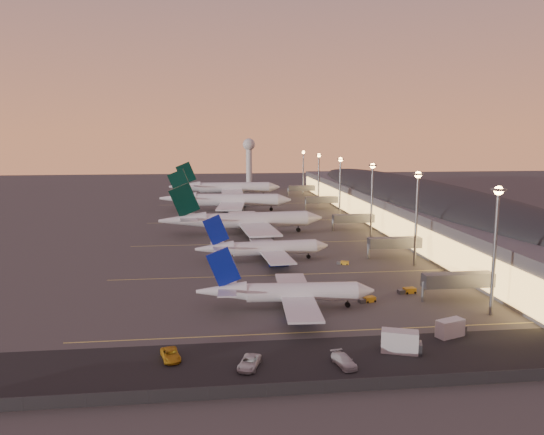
# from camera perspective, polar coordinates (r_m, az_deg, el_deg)

# --- Properties ---
(ground) EXTENTS (700.00, 700.00, 0.00)m
(ground) POSITION_cam_1_polar(r_m,az_deg,el_deg) (141.65, 1.33, -5.65)
(ground) COLOR #413F3C
(airliner_narrow_south) EXTENTS (37.04, 33.09, 13.24)m
(airliner_narrow_south) POSITION_cam_1_polar(r_m,az_deg,el_deg) (110.39, 1.57, -8.07)
(airliner_narrow_south) COLOR silver
(airliner_narrow_south) RESTS_ON ground
(airliner_narrow_north) EXTENTS (38.56, 34.54, 13.77)m
(airliner_narrow_north) POSITION_cam_1_polar(r_m,az_deg,el_deg) (150.83, -0.94, -3.35)
(airliner_narrow_north) COLOR silver
(airliner_narrow_north) RESTS_ON ground
(airliner_wide_near) EXTENTS (59.50, 54.40, 19.03)m
(airliner_wide_near) POSITION_cam_1_polar(r_m,az_deg,el_deg) (191.00, -3.14, -0.33)
(airliner_wide_near) COLOR silver
(airliner_wide_near) RESTS_ON ground
(airliner_wide_mid) EXTENTS (61.68, 56.57, 19.73)m
(airliner_wide_mid) POSITION_cam_1_polar(r_m,az_deg,el_deg) (249.18, -5.00, 1.88)
(airliner_wide_mid) COLOR silver
(airliner_wide_mid) RESTS_ON ground
(airliner_wide_far) EXTENTS (63.23, 57.43, 20.28)m
(airliner_wide_far) POSITION_cam_1_polar(r_m,az_deg,el_deg) (305.17, -5.06, 3.21)
(airliner_wide_far) COLOR silver
(airliner_wide_far) RESTS_ON ground
(terminal_building) EXTENTS (56.35, 255.00, 17.46)m
(terminal_building) POSITION_cam_1_polar(r_m,az_deg,el_deg) (225.02, 14.48, 1.81)
(terminal_building) COLOR #535358
(terminal_building) RESTS_ON ground
(light_masts) EXTENTS (2.20, 217.20, 25.90)m
(light_masts) POSITION_cam_1_polar(r_m,az_deg,el_deg) (208.96, 8.67, 3.88)
(light_masts) COLOR slate
(light_masts) RESTS_ON ground
(radar_tower) EXTENTS (9.00, 9.00, 32.50)m
(radar_tower) POSITION_cam_1_polar(r_m,az_deg,el_deg) (397.02, -2.49, 6.98)
(radar_tower) COLOR silver
(radar_tower) RESTS_ON ground
(service_lane) EXTENTS (260.00, 16.00, 0.01)m
(service_lane) POSITION_cam_1_polar(r_m,az_deg,el_deg) (89.46, 6.50, -14.65)
(service_lane) COLOR black
(service_lane) RESTS_ON ground
(lane_markings) EXTENTS (90.00, 180.36, 0.00)m
(lane_markings) POSITION_cam_1_polar(r_m,az_deg,el_deg) (180.34, -0.45, -2.45)
(lane_markings) COLOR #D8C659
(lane_markings) RESTS_ON ground
(fence) EXTENTS (124.00, 0.12, 2.00)m
(fence) POSITION_cam_1_polar(r_m,az_deg,el_deg) (78.51, 8.59, -17.43)
(fence) COLOR #2D2D30
(fence) RESTS_ON ground
(baggage_tug_a) EXTENTS (4.05, 2.52, 1.13)m
(baggage_tug_a) POSITION_cam_1_polar(r_m,az_deg,el_deg) (117.09, 10.23, -8.69)
(baggage_tug_a) COLOR #C18B18
(baggage_tug_a) RESTS_ON ground
(baggage_tug_b) EXTENTS (4.27, 2.17, 1.22)m
(baggage_tug_b) POSITION_cam_1_polar(r_m,az_deg,el_deg) (125.24, 14.36, -7.64)
(baggage_tug_b) COLOR #C18B18
(baggage_tug_b) RESTS_ON ground
(baggage_tug_c) EXTENTS (3.39, 2.45, 0.95)m
(baggage_tug_c) POSITION_cam_1_polar(r_m,az_deg,el_deg) (148.63, 7.67, -4.85)
(baggage_tug_c) COLOR #C18B18
(baggage_tug_c) RESTS_ON ground
(catering_truck_a) EXTENTS (7.03, 4.61, 3.70)m
(catering_truck_a) POSITION_cam_1_polar(r_m,az_deg,el_deg) (92.40, 13.80, -12.92)
(catering_truck_a) COLOR silver
(catering_truck_a) RESTS_ON ground
(catering_truck_b) EXTENTS (6.00, 3.96, 3.15)m
(catering_truck_b) POSITION_cam_1_polar(r_m,az_deg,el_deg) (101.72, 18.73, -11.22)
(catering_truck_b) COLOR silver
(catering_truck_b) RESTS_ON ground
(service_van_a) EXTENTS (4.54, 6.56, 1.66)m
(service_van_a) POSITION_cam_1_polar(r_m,az_deg,el_deg) (84.96, -2.46, -15.32)
(service_van_a) COLOR silver
(service_van_a) RESTS_ON ground
(service_van_b) EXTENTS (3.92, 6.25, 1.61)m
(service_van_b) POSITION_cam_1_polar(r_m,az_deg,el_deg) (89.14, -10.85, -14.29)
(service_van_b) COLOR #C18B18
(service_van_b) RESTS_ON ground
(service_van_c) EXTENTS (3.59, 6.19, 1.69)m
(service_van_c) POSITION_cam_1_polar(r_m,az_deg,el_deg) (86.24, 7.74, -15.01)
(service_van_c) COLOR silver
(service_van_c) RESTS_ON ground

